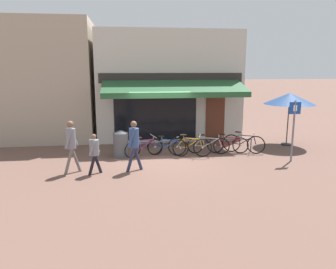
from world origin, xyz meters
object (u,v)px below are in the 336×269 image
Objects in this scene: bicycle_blue at (167,147)px; pedestrian_child at (94,150)px; parking_sign at (294,124)px; pedestrian_second_adult at (71,141)px; bicycle_black at (244,143)px; litter_bin at (121,143)px; bicycle_purple at (144,148)px; bicycle_red at (228,145)px; pedestrian_adult at (134,140)px; cafe_parasol at (290,99)px; bicycle_silver at (208,145)px; bicycle_orange at (190,147)px.

pedestrian_child is (-2.67, -1.98, 0.47)m from bicycle_blue.
parking_sign is at bearing 1.71° from bicycle_blue.
bicycle_blue is 3.92m from pedestrian_second_adult.
pedestrian_child is (-5.84, -2.02, 0.43)m from bicycle_black.
pedestrian_second_adult is 7.93m from parking_sign.
parking_sign is (6.33, -1.46, 0.87)m from litter_bin.
bicycle_red is (3.44, 0.10, -0.01)m from bicycle_purple.
bicycle_blue is at bearing -127.06° from pedestrian_adult.
cafe_parasol reaches higher than pedestrian_child.
bicycle_blue is at bearing -168.36° from bicycle_red.
pedestrian_adult reaches higher than bicycle_black.
bicycle_black is at bearing 15.22° from bicycle_silver.
bicycle_orange is 1.00× the size of bicycle_silver.
parking_sign is at bearing 178.57° from pedestrian_child.
cafe_parasol is (4.75, 1.34, 1.69)m from bicycle_orange.
cafe_parasol is (5.60, 1.10, 1.74)m from bicycle_blue.
bicycle_red reaches higher than bicycle_silver.
bicycle_silver is 4.81m from pedestrian_child.
pedestrian_adult is 0.76× the size of parking_sign.
pedestrian_adult reaches higher than bicycle_orange.
parking_sign is 0.97× the size of cafe_parasol.
bicycle_black reaches higher than bicycle_blue.
bicycle_black is at bearing 0.12° from litter_bin.
cafe_parasol is at bearing -165.42° from pedestrian_child.
pedestrian_second_adult is (-5.92, -1.80, 0.74)m from bicycle_red.
bicycle_blue is at bearing -0.90° from litter_bin.
parking_sign reaches higher than bicycle_silver.
bicycle_blue is 0.70× the size of cafe_parasol.
bicycle_red is at bearing 15.22° from bicycle_silver.
pedestrian_child reaches higher than bicycle_silver.
bicycle_black is 1.18× the size of pedestrian_child.
pedestrian_second_adult reaches higher than bicycle_orange.
bicycle_silver is at bearing -169.35° from bicycle_red.
parking_sign reaches higher than pedestrian_adult.
cafe_parasol is at bearing 66.42° from parking_sign.
parking_sign reaches higher than bicycle_blue.
bicycle_purple is 1.92m from pedestrian_adult.
bicycle_purple is 1.00× the size of bicycle_black.
parking_sign is (7.92, 0.33, 0.31)m from pedestrian_second_adult.
pedestrian_child is at bearing -175.61° from parking_sign.
bicycle_silver is at bearing -160.88° from pedestrian_child.
pedestrian_adult is at bearing -127.49° from bicycle_orange.
pedestrian_adult is 0.98× the size of pedestrian_second_adult.
bicycle_black reaches higher than bicycle_silver.
parking_sign is at bearing -25.58° from bicycle_red.
bicycle_orange is 2.70m from litter_bin.
pedestrian_child reaches higher than bicycle_red.
bicycle_purple reaches higher than bicycle_silver.
cafe_parasol is at bearing -173.88° from pedestrian_second_adult.
cafe_parasol reaches higher than parking_sign.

